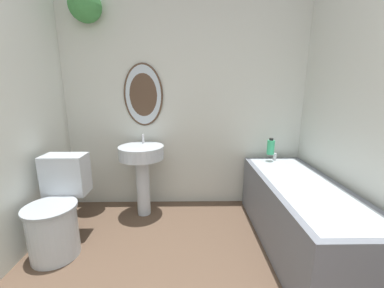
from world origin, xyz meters
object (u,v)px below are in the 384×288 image
toilet (58,212)px  pedestal_sink (142,163)px  bathtub (300,213)px  shampoo_bottle (271,147)px

toilet → pedestal_sink: bearing=43.4°
bathtub → shampoo_bottle: 0.77m
shampoo_bottle → toilet: bearing=-161.7°
bathtub → shampoo_bottle: (-0.06, 0.64, 0.43)m
toilet → shampoo_bottle: size_ratio=4.39×
toilet → bathtub: size_ratio=0.50×
toilet → shampoo_bottle: shampoo_bottle is taller
pedestal_sink → shampoo_bottle: bearing=3.6°
shampoo_bottle → pedestal_sink: bearing=-176.4°
shampoo_bottle → bathtub: bearing=-84.2°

